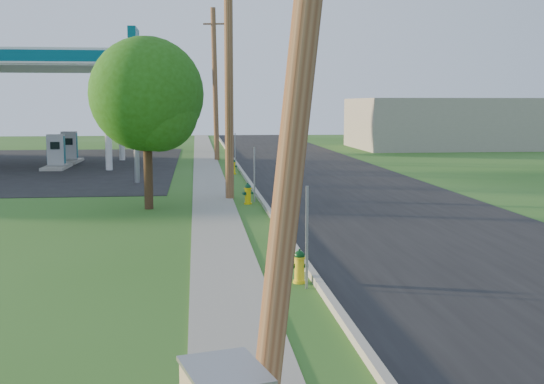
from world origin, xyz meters
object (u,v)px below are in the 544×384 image
object	(u,v)px
fuel_pump_se	(70,151)
fuel_pump_ne	(56,156)
tree_verge	(149,99)
hydrant_far	(233,167)
hydrant_near	(299,266)
utility_pole_mid	(229,66)
price_pylon	(134,61)
utility_pole_far	(215,84)
tree_lot	(141,92)
hydrant_mid	(248,194)

from	to	relation	value
fuel_pump_se	fuel_pump_ne	bearing A→B (deg)	-90.00
tree_verge	hydrant_far	bearing A→B (deg)	73.34
fuel_pump_se	hydrant_near	bearing A→B (deg)	-71.78
utility_pole_mid	price_pylon	size ratio (longest dim) A/B	1.43
utility_pole_mid	utility_pole_far	xyz separation A→B (m)	(0.00, 18.00, -0.15)
price_pylon	tree_lot	xyz separation A→B (m)	(-1.35, 21.17, -0.96)
utility_pole_far	hydrant_far	size ratio (longest dim) A/B	11.72
fuel_pump_se	utility_pole_far	bearing A→B (deg)	6.41
hydrant_mid	hydrant_far	distance (m)	10.46
fuel_pump_se	utility_pole_mid	bearing A→B (deg)	-62.37
fuel_pump_ne	hydrant_near	size ratio (longest dim) A/B	4.61
utility_pole_mid	hydrant_far	distance (m)	10.09
fuel_pump_ne	hydrant_far	size ratio (longest dim) A/B	3.95
utility_pole_far	fuel_pump_ne	distance (m)	10.99
tree_verge	tree_lot	distance (m)	29.09
fuel_pump_se	tree_verge	distance (m)	20.48
price_pylon	tree_lot	bearing A→B (deg)	93.66
hydrant_near	fuel_pump_ne	bearing A→B (deg)	110.86
utility_pole_mid	hydrant_mid	bearing A→B (deg)	-68.92
utility_pole_far	fuel_pump_se	distance (m)	9.84
tree_verge	hydrant_near	world-z (taller)	tree_verge
price_pylon	hydrant_near	size ratio (longest dim) A/B	9.88
utility_pole_far	fuel_pump_ne	xyz separation A→B (m)	(-8.90, -5.00, -4.08)
utility_pole_far	hydrant_near	size ratio (longest dim) A/B	13.70
tree_verge	tree_lot	size ratio (longest dim) A/B	0.83
tree_verge	hydrant_far	world-z (taller)	tree_verge
utility_pole_mid	price_pylon	bearing A→B (deg)	125.34
utility_pole_far	fuel_pump_se	bearing A→B (deg)	-173.59
fuel_pump_se	tree_lot	world-z (taller)	tree_lot
utility_pole_mid	hydrant_far	world-z (taller)	utility_pole_mid
utility_pole_mid	tree_lot	bearing A→B (deg)	101.14
tree_verge	fuel_pump_ne	bearing A→B (deg)	111.84
hydrant_far	fuel_pump_se	bearing A→B (deg)	139.85
price_pylon	tree_lot	size ratio (longest dim) A/B	0.98
fuel_pump_se	tree_lot	distance (m)	11.00
fuel_pump_ne	tree_verge	size ratio (longest dim) A/B	0.55
tree_lot	hydrant_mid	world-z (taller)	tree_lot
price_pylon	hydrant_near	bearing A→B (deg)	-75.36
utility_pole_mid	hydrant_far	bearing A→B (deg)	86.11
tree_verge	utility_pole_far	bearing A→B (deg)	82.24
utility_pole_mid	fuel_pump_se	world-z (taller)	utility_pole_mid
hydrant_mid	hydrant_far	xyz separation A→B (m)	(0.04, 10.46, 0.02)
utility_pole_mid	tree_verge	world-z (taller)	utility_pole_mid
tree_verge	hydrant_mid	world-z (taller)	tree_verge
fuel_pump_se	tree_lot	bearing A→B (deg)	69.34
tree_lot	price_pylon	bearing A→B (deg)	-86.34
fuel_pump_se	price_pylon	world-z (taller)	price_pylon
fuel_pump_ne	hydrant_mid	distance (m)	17.31
tree_lot	hydrant_mid	distance (m)	29.04
hydrant_near	hydrant_far	world-z (taller)	hydrant_far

